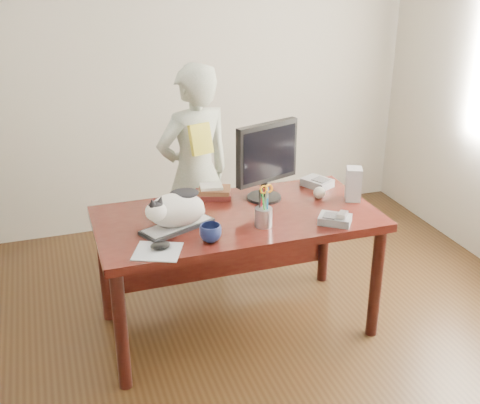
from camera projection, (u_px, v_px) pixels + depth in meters
name	position (u px, v px, depth m)	size (l,w,h in m)	color
room	(280.00, 145.00, 2.67)	(4.50, 4.50, 4.50)	black
desk	(233.00, 232.00, 3.55)	(1.60, 0.80, 0.75)	black
keyboard	(177.00, 226.00, 3.26)	(0.43, 0.31, 0.02)	black
cat	(175.00, 209.00, 3.21)	(0.38, 0.30, 0.23)	white
monitor	(267.00, 157.00, 3.53)	(0.42, 0.26, 0.48)	black
pen_cup	(264.00, 215.00, 3.26)	(0.11, 0.11, 0.24)	#9A999F
mousepad	(158.00, 251.00, 3.01)	(0.29, 0.28, 0.01)	silver
mouse	(160.00, 245.00, 3.02)	(0.12, 0.10, 0.04)	black
coffee_mug	(210.00, 233.00, 3.11)	(0.12, 0.12, 0.09)	#0E1538
phone	(336.00, 219.00, 3.31)	(0.21, 0.20, 0.08)	slate
speaker	(354.00, 184.00, 3.59)	(0.12, 0.13, 0.20)	#A2A2A4
baseball	(319.00, 193.00, 3.64)	(0.07, 0.07, 0.07)	beige
book_stack	(213.00, 192.00, 3.65)	(0.24, 0.21, 0.08)	#501715
calculator	(317.00, 183.00, 3.82)	(0.20, 0.22, 0.05)	slate
person	(195.00, 175.00, 4.02)	(0.55, 0.36, 1.50)	beige
held_book	(201.00, 139.00, 3.75)	(0.16, 0.12, 0.20)	gold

